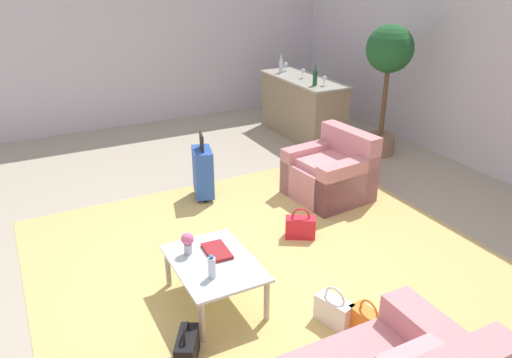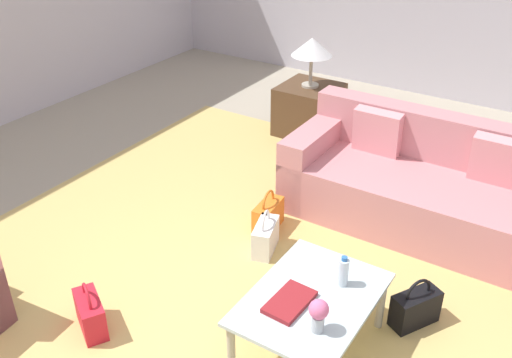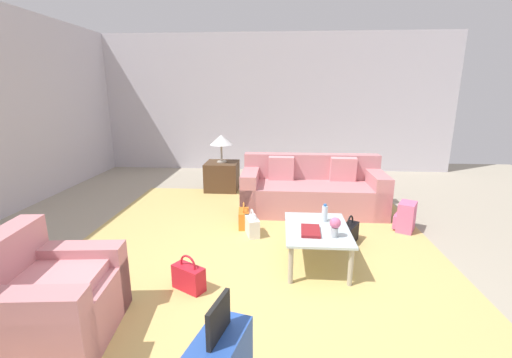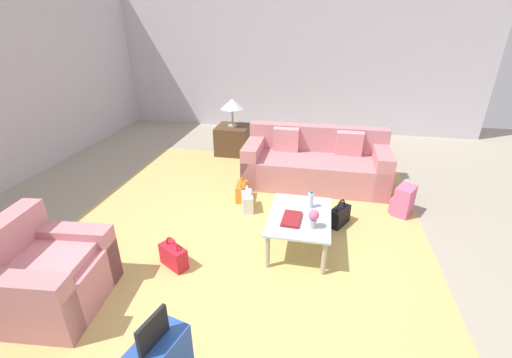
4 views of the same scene
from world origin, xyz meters
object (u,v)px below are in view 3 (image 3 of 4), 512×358
Objects in this scene: coffee_table_book at (311,231)px; handbag_red at (189,277)px; couch at (312,191)px; side_table at (222,176)px; handbag_orange at (244,218)px; backpack_pink at (406,217)px; water_bottle at (325,213)px; table_lamp at (221,140)px; flower_vase at (335,225)px; coffee_table at (317,233)px; armchair at (44,303)px; handbag_white at (252,226)px; handbag_black at (349,233)px.

coffee_table_book is 0.89× the size of handbag_red.
couch is 1.89m from side_table.
backpack_pink reaches higher than handbag_orange.
table_lamp is at bearing 31.61° from water_bottle.
coffee_table_book is at bearing 66.50° from flower_vase.
couch is at bearing -3.19° from coffee_table.
coffee_table is 1.55× the size of side_table.
water_bottle is 3.08m from table_lamp.
coffee_table is at bearing -58.89° from armchair.
handbag_white is at bearing 46.71° from coffee_table.
coffee_table_book is at bearing -60.36° from armchair.
flower_vase is (-0.42, -0.05, 0.03)m from water_bottle.
water_bottle is 1.47m from backpack_pink.
handbag_black is (-0.15, -1.23, 0.00)m from handbag_white.
handbag_orange is (-1.82, -0.61, -0.14)m from side_table.
armchair is 2.73m from water_bottle.
backpack_pink is (1.12, -1.37, -0.24)m from coffee_table_book.
armchair is 2.73× the size of handbag_white.
coffee_table is 1.41m from handbag_red.
handbag_white is 1.00× the size of handbag_red.
armchair reaches higher than flower_vase.
handbag_white is at bearing 44.18° from flower_vase.
handbag_red is at bearing 120.48° from water_bottle.
coffee_table_book is at bearing 141.48° from handbag_black.
flower_vase is at bearing -138.86° from handbag_orange.
armchair is 2.44× the size of backpack_pink.
handbag_black and handbag_red have the same top height.
handbag_white is (-2.09, -0.74, -0.14)m from side_table.
armchair is 1.89× the size of table_lamp.
coffee_table_book is (-0.12, 0.08, 0.07)m from coffee_table.
handbag_orange is at bearing 39.38° from coffee_table_book.
couch is at bearing -50.64° from handbag_orange.
flower_vase is 1.37m from handbag_white.
handbag_black is (0.79, -0.32, -0.41)m from flower_vase.
side_table is at bearing 4.14° from handbag_red.
water_bottle reaches higher than handbag_red.
water_bottle reaches higher than handbag_white.
handbag_black is at bearing -138.60° from table_lamp.
handbag_white is at bearing 41.86° from coffee_table_book.
handbag_white is 1.00× the size of handbag_orange.
couch is 6.05× the size of handbag_white.
coffee_table_book is 3.29m from table_lamp.
side_table reaches higher than handbag_white.
coffee_table is (1.31, -2.17, 0.07)m from armchair.
armchair reaches higher than backpack_pink.
flower_vase is (-0.10, -0.23, 0.11)m from coffee_table_book.
coffee_table_book is at bearing -140.90° from handbag_white.
side_table is at bearing 28.65° from flower_vase.
handbag_red is 3.01m from backpack_pink.
armchair is at bearing 115.14° from flower_vase.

